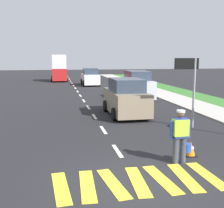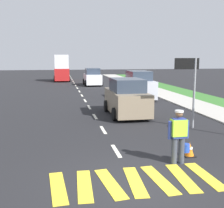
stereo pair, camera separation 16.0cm
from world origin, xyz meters
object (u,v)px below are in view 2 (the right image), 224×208
object	(u,v)px
delivery_truck	(62,69)
car_parked_far	(138,86)
car_outgoing_ahead	(127,98)
car_outgoing_far	(92,77)
road_worker	(179,134)
traffic_cone_near	(189,149)
lane_direction_sign	(190,76)

from	to	relation	value
delivery_truck	car_parked_far	size ratio (longest dim) A/B	1.07
car_outgoing_ahead	car_outgoing_far	bearing A→B (deg)	89.55
car_parked_far	car_outgoing_far	bearing A→B (deg)	100.93
car_parked_far	delivery_truck	bearing A→B (deg)	107.29
road_worker	car_outgoing_far	distance (m)	25.34
road_worker	car_outgoing_far	xyz separation A→B (m)	(0.30, 25.34, -0.01)
delivery_truck	car_outgoing_ahead	size ratio (longest dim) A/B	1.09
delivery_truck	car_outgoing_ahead	bearing A→B (deg)	-82.32
road_worker	car_parked_far	size ratio (longest dim) A/B	0.39
traffic_cone_near	car_outgoing_ahead	world-z (taller)	car_outgoing_ahead
lane_direction_sign	car_parked_far	world-z (taller)	lane_direction_sign
car_outgoing_ahead	car_parked_far	distance (m)	6.58
traffic_cone_near	car_outgoing_far	xyz separation A→B (m)	(-0.33, 24.79, 0.68)
road_worker	delivery_truck	xyz separation A→B (m)	(-3.12, 31.91, 0.68)
car_outgoing_far	traffic_cone_near	bearing A→B (deg)	-89.23
traffic_cone_near	car_parked_far	bearing A→B (deg)	81.76
car_parked_far	car_outgoing_far	distance (m)	11.82
road_worker	car_outgoing_ahead	xyz separation A→B (m)	(0.16, 7.59, 0.03)
car_outgoing_far	delivery_truck	bearing A→B (deg)	117.48
car_parked_far	car_outgoing_far	size ratio (longest dim) A/B	1.12
lane_direction_sign	traffic_cone_near	world-z (taller)	lane_direction_sign
traffic_cone_near	car_parked_far	distance (m)	13.34
lane_direction_sign	car_parked_far	bearing A→B (deg)	88.32
car_outgoing_far	lane_direction_sign	bearing A→B (deg)	-84.70
traffic_cone_near	car_outgoing_ahead	size ratio (longest dim) A/B	0.12
traffic_cone_near	car_outgoing_far	bearing A→B (deg)	90.77
delivery_truck	car_outgoing_ahead	distance (m)	24.54
lane_direction_sign	car_outgoing_far	distance (m)	21.30
traffic_cone_near	car_parked_far	size ratio (longest dim) A/B	0.11
traffic_cone_near	car_outgoing_far	size ratio (longest dim) A/B	0.13
lane_direction_sign	car_outgoing_ahead	distance (m)	4.26
delivery_truck	car_outgoing_far	xyz separation A→B (m)	(3.42, -6.57, -0.69)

